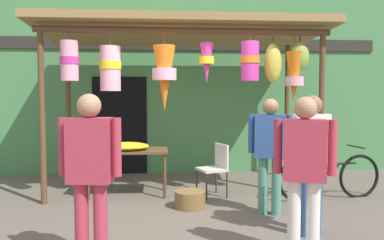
{
  "coord_description": "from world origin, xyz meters",
  "views": [
    {
      "loc": [
        -0.37,
        -5.42,
        1.62
      ],
      "look_at": [
        0.16,
        1.1,
        1.2
      ],
      "focal_mm": 36.26,
      "sensor_mm": 36.0,
      "label": 1
    }
  ],
  "objects_px": {
    "customer_foreground": "(90,166)",
    "wicker_basket_by_table": "(190,199)",
    "vendor_in_orange": "(312,153)",
    "display_table": "(128,155)",
    "shopper_by_bananas": "(270,147)",
    "parked_bicycle": "(330,177)",
    "flower_heap_on_table": "(127,146)",
    "passerby_at_right": "(304,165)",
    "folding_chair": "(216,165)"
  },
  "relations": [
    {
      "from": "customer_foreground",
      "to": "wicker_basket_by_table",
      "type": "bearing_deg",
      "value": 59.9
    },
    {
      "from": "vendor_in_orange",
      "to": "customer_foreground",
      "type": "height_order",
      "value": "customer_foreground"
    },
    {
      "from": "display_table",
      "to": "shopper_by_bananas",
      "type": "bearing_deg",
      "value": -30.7
    },
    {
      "from": "parked_bicycle",
      "to": "vendor_in_orange",
      "type": "height_order",
      "value": "vendor_in_orange"
    },
    {
      "from": "parked_bicycle",
      "to": "shopper_by_bananas",
      "type": "height_order",
      "value": "shopper_by_bananas"
    },
    {
      "from": "display_table",
      "to": "wicker_basket_by_table",
      "type": "height_order",
      "value": "display_table"
    },
    {
      "from": "flower_heap_on_table",
      "to": "wicker_basket_by_table",
      "type": "relative_size",
      "value": 1.61
    },
    {
      "from": "vendor_in_orange",
      "to": "passerby_at_right",
      "type": "bearing_deg",
      "value": -116.8
    },
    {
      "from": "parked_bicycle",
      "to": "shopper_by_bananas",
      "type": "distance_m",
      "value": 1.46
    },
    {
      "from": "wicker_basket_by_table",
      "to": "shopper_by_bananas",
      "type": "height_order",
      "value": "shopper_by_bananas"
    },
    {
      "from": "parked_bicycle",
      "to": "customer_foreground",
      "type": "xyz_separation_m",
      "value": [
        -3.28,
        -2.15,
        0.62
      ]
    },
    {
      "from": "display_table",
      "to": "passerby_at_right",
      "type": "distance_m",
      "value": 3.3
    },
    {
      "from": "shopper_by_bananas",
      "to": "folding_chair",
      "type": "bearing_deg",
      "value": 120.91
    },
    {
      "from": "vendor_in_orange",
      "to": "customer_foreground",
      "type": "bearing_deg",
      "value": -164.48
    },
    {
      "from": "display_table",
      "to": "wicker_basket_by_table",
      "type": "bearing_deg",
      "value": -40.25
    },
    {
      "from": "display_table",
      "to": "vendor_in_orange",
      "type": "relative_size",
      "value": 0.79
    },
    {
      "from": "display_table",
      "to": "passerby_at_right",
      "type": "xyz_separation_m",
      "value": [
        1.92,
        -2.66,
        0.29
      ]
    },
    {
      "from": "flower_heap_on_table",
      "to": "vendor_in_orange",
      "type": "height_order",
      "value": "vendor_in_orange"
    },
    {
      "from": "customer_foreground",
      "to": "vendor_in_orange",
      "type": "bearing_deg",
      "value": 15.52
    },
    {
      "from": "customer_foreground",
      "to": "shopper_by_bananas",
      "type": "height_order",
      "value": "customer_foreground"
    },
    {
      "from": "wicker_basket_by_table",
      "to": "vendor_in_orange",
      "type": "relative_size",
      "value": 0.27
    },
    {
      "from": "flower_heap_on_table",
      "to": "parked_bicycle",
      "type": "distance_m",
      "value": 3.22
    },
    {
      "from": "display_table",
      "to": "customer_foreground",
      "type": "relative_size",
      "value": 0.78
    },
    {
      "from": "customer_foreground",
      "to": "passerby_at_right",
      "type": "relative_size",
      "value": 1.02
    },
    {
      "from": "customer_foreground",
      "to": "parked_bicycle",
      "type": "bearing_deg",
      "value": 33.21
    },
    {
      "from": "vendor_in_orange",
      "to": "parked_bicycle",
      "type": "bearing_deg",
      "value": 58.88
    },
    {
      "from": "parked_bicycle",
      "to": "passerby_at_right",
      "type": "bearing_deg",
      "value": -119.81
    },
    {
      "from": "vendor_in_orange",
      "to": "customer_foreground",
      "type": "xyz_separation_m",
      "value": [
        -2.39,
        -0.66,
        0.01
      ]
    },
    {
      "from": "flower_heap_on_table",
      "to": "wicker_basket_by_table",
      "type": "xyz_separation_m",
      "value": [
        0.95,
        -0.72,
        -0.69
      ]
    },
    {
      "from": "shopper_by_bananas",
      "to": "passerby_at_right",
      "type": "relative_size",
      "value": 0.98
    },
    {
      "from": "flower_heap_on_table",
      "to": "shopper_by_bananas",
      "type": "relative_size",
      "value": 0.45
    },
    {
      "from": "display_table",
      "to": "parked_bicycle",
      "type": "distance_m",
      "value": 3.22
    },
    {
      "from": "display_table",
      "to": "shopper_by_bananas",
      "type": "height_order",
      "value": "shopper_by_bananas"
    },
    {
      "from": "customer_foreground",
      "to": "shopper_by_bananas",
      "type": "distance_m",
      "value": 2.58
    },
    {
      "from": "flower_heap_on_table",
      "to": "parked_bicycle",
      "type": "relative_size",
      "value": 0.41
    },
    {
      "from": "vendor_in_orange",
      "to": "wicker_basket_by_table",
      "type": "bearing_deg",
      "value": 137.92
    },
    {
      "from": "display_table",
      "to": "parked_bicycle",
      "type": "relative_size",
      "value": 0.74
    },
    {
      "from": "folding_chair",
      "to": "wicker_basket_by_table",
      "type": "bearing_deg",
      "value": -127.35
    },
    {
      "from": "flower_heap_on_table",
      "to": "vendor_in_orange",
      "type": "xyz_separation_m",
      "value": [
        2.26,
        -1.91,
        0.14
      ]
    },
    {
      "from": "passerby_at_right",
      "to": "folding_chair",
      "type": "bearing_deg",
      "value": 101.69
    },
    {
      "from": "parked_bicycle",
      "to": "customer_foreground",
      "type": "bearing_deg",
      "value": -146.79
    },
    {
      "from": "flower_heap_on_table",
      "to": "vendor_in_orange",
      "type": "bearing_deg",
      "value": -40.1
    },
    {
      "from": "vendor_in_orange",
      "to": "flower_heap_on_table",
      "type": "bearing_deg",
      "value": 139.9
    },
    {
      "from": "wicker_basket_by_table",
      "to": "vendor_in_orange",
      "type": "xyz_separation_m",
      "value": [
        1.31,
        -1.19,
        0.83
      ]
    },
    {
      "from": "flower_heap_on_table",
      "to": "vendor_in_orange",
      "type": "relative_size",
      "value": 0.44
    },
    {
      "from": "folding_chair",
      "to": "parked_bicycle",
      "type": "xyz_separation_m",
      "value": [
        1.75,
        -0.3,
        -0.16
      ]
    },
    {
      "from": "wicker_basket_by_table",
      "to": "display_table",
      "type": "bearing_deg",
      "value": 139.75
    },
    {
      "from": "shopper_by_bananas",
      "to": "display_table",
      "type": "bearing_deg",
      "value": 149.3
    },
    {
      "from": "vendor_in_orange",
      "to": "passerby_at_right",
      "type": "relative_size",
      "value": 1.01
    },
    {
      "from": "customer_foreground",
      "to": "passerby_at_right",
      "type": "height_order",
      "value": "customer_foreground"
    }
  ]
}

